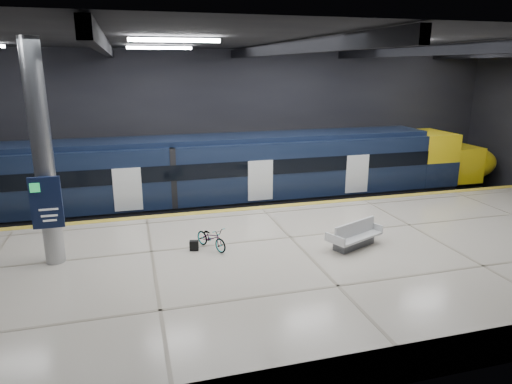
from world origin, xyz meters
name	(u,v)px	position (x,y,z in m)	size (l,w,h in m)	color
ground	(281,254)	(0.00, 0.00, 0.00)	(30.00, 30.00, 0.00)	black
room_shell	(284,108)	(0.00, 0.00, 5.72)	(30.10, 16.10, 8.05)	black
platform	(305,268)	(0.00, -2.50, 0.55)	(30.00, 11.00, 1.10)	beige
safety_strip	(262,207)	(0.00, 2.75, 1.11)	(30.00, 0.40, 0.01)	gold
rails	(246,211)	(0.00, 5.50, 0.08)	(30.00, 1.52, 0.16)	gray
train	(229,174)	(-0.88, 5.50, 2.06)	(29.40, 2.84, 3.79)	black
bench	(354,238)	(1.81, -2.45, 1.42)	(2.25, 1.61, 0.92)	#595B60
bicycle	(211,238)	(-2.99, -1.29, 1.49)	(0.52, 1.50, 0.79)	#99999E
pannier_bag	(194,246)	(-3.59, -1.29, 1.28)	(0.30, 0.18, 0.35)	black
info_column	(43,159)	(-8.00, -1.03, 4.46)	(0.90, 0.78, 6.90)	#9EA0A5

